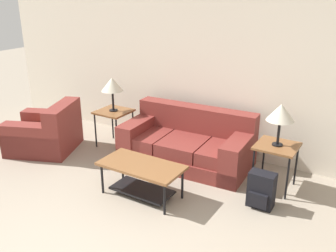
% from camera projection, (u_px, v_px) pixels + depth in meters
% --- Properties ---
extents(wall_back, '(9.02, 0.06, 2.60)m').
position_uv_depth(wall_back, '(218.00, 74.00, 5.82)').
color(wall_back, silver).
rests_on(wall_back, ground_plane).
extents(couch, '(1.99, 1.08, 0.82)m').
position_uv_depth(couch, '(188.00, 144.00, 5.76)').
color(couch, maroon).
rests_on(couch, ground_plane).
extents(armchair, '(1.28, 1.25, 0.80)m').
position_uv_depth(armchair, '(46.00, 133.00, 6.20)').
color(armchair, maroon).
rests_on(armchair, ground_plane).
extents(coffee_table, '(1.08, 0.55, 0.45)m').
position_uv_depth(coffee_table, '(142.00, 173.00, 4.80)').
color(coffee_table, brown).
rests_on(coffee_table, ground_plane).
extents(side_table_left, '(0.53, 0.53, 0.62)m').
position_uv_depth(side_table_left, '(114.00, 114.00, 6.27)').
color(side_table_left, brown).
rests_on(side_table_left, ground_plane).
extents(side_table_right, '(0.53, 0.53, 0.62)m').
position_uv_depth(side_table_right, '(277.00, 150.00, 4.92)').
color(side_table_right, brown).
rests_on(side_table_right, ground_plane).
extents(table_lamp_left, '(0.36, 0.36, 0.56)m').
position_uv_depth(table_lamp_left, '(112.00, 85.00, 6.09)').
color(table_lamp_left, black).
rests_on(table_lamp_left, side_table_left).
extents(table_lamp_right, '(0.36, 0.36, 0.56)m').
position_uv_depth(table_lamp_right, '(281.00, 113.00, 4.74)').
color(table_lamp_right, black).
rests_on(table_lamp_right, side_table_right).
extents(backpack, '(0.32, 0.27, 0.46)m').
position_uv_depth(backpack, '(261.00, 190.00, 4.60)').
color(backpack, black).
rests_on(backpack, ground_plane).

